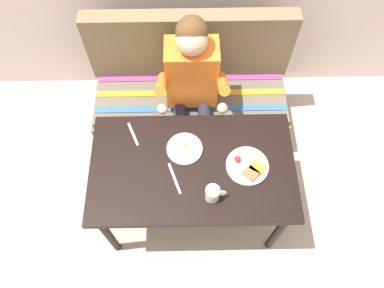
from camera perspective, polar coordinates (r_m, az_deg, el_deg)
The scene contains 9 objects.
ground_plane at distance 2.82m, azimuth 0.06°, elevation -9.72°, with size 8.00×8.00×0.00m, color #BCA795.
table at distance 2.22m, azimuth 0.07°, elevation -4.29°, with size 1.20×0.70×0.73m.
couch at distance 2.88m, azimuth -0.22°, elevation 7.02°, with size 1.44×0.56×1.00m.
person at distance 2.45m, azimuth -0.01°, elevation 9.30°, with size 0.45×0.61×1.21m.
plate_breakfast at distance 2.16m, azimuth 8.70°, elevation -3.45°, with size 0.25×0.25×0.05m.
plate_eggs at distance 2.19m, azimuth -1.15°, elevation -0.71°, with size 0.21×0.21×0.04m.
coffee_mug at distance 2.03m, azimuth 3.25°, elevation -7.62°, with size 0.12×0.08×0.10m.
fork at distance 2.27m, azimuth -9.10°, elevation 1.53°, with size 0.01×0.17×0.01m, color silver.
knife at distance 2.11m, azimuth -2.72°, elevation -5.32°, with size 0.01×0.20×0.01m, color silver.
Camera 1 is at (-0.02, -0.92, 2.67)m, focal length 34.52 mm.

